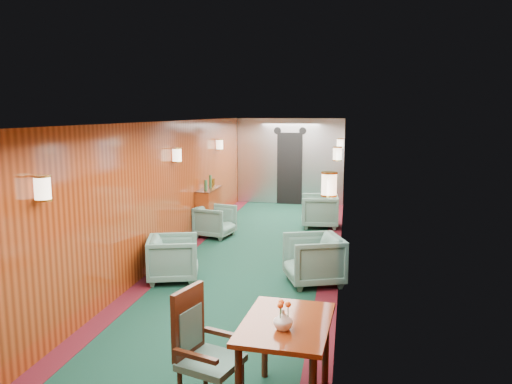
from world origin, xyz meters
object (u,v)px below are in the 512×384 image
at_px(dining_table, 286,335).
at_px(armchair_right_near, 314,260).
at_px(armchair_left_far, 215,221).
at_px(armchair_left_near, 173,258).
at_px(credenza, 209,209).
at_px(armchair_right_far, 320,211).
at_px(side_chair, 201,346).

bearing_deg(dining_table, armchair_right_near, 93.52).
bearing_deg(armchair_right_near, armchair_left_far, -158.99).
distance_m(dining_table, armchair_left_near, 3.69).
bearing_deg(armchair_left_near, armchair_left_far, -15.23).
xyz_separation_m(armchair_left_far, armchair_right_near, (2.20, -2.51, 0.04)).
height_order(armchair_left_near, armchair_left_far, armchair_left_near).
relative_size(armchair_left_near, armchair_left_far, 1.05).
relative_size(credenza, armchair_left_far, 1.70).
distance_m(credenza, armchair_left_near, 3.22).
bearing_deg(credenza, armchair_left_near, -83.85).
height_order(credenza, armchair_left_far, credenza).
xyz_separation_m(credenza, armchair_left_far, (0.27, -0.46, -0.15)).
distance_m(dining_table, credenza, 6.68).
distance_m(dining_table, armchair_left_far, 6.16).
height_order(credenza, armchair_right_far, credenza).
bearing_deg(armchair_right_near, armchair_right_far, 161.64).
distance_m(side_chair, armchair_left_far, 6.11).
relative_size(side_chair, armchair_right_near, 1.33).
xyz_separation_m(side_chair, credenza, (-1.74, 6.38, -0.11)).
bearing_deg(credenza, dining_table, -68.50).
xyz_separation_m(credenza, armchair_right_near, (2.46, -2.97, -0.11)).
height_order(dining_table, armchair_left_far, dining_table).
distance_m(side_chair, credenza, 6.62).
bearing_deg(armchair_left_near, side_chair, -173.18).
bearing_deg(credenza, armchair_right_near, -50.27).
bearing_deg(side_chair, armchair_right_near, 95.52).
xyz_separation_m(dining_table, armchair_right_near, (0.02, 3.25, -0.29)).
distance_m(armchair_left_far, armchair_right_near, 3.33).
height_order(side_chair, credenza, credenza).
xyz_separation_m(side_chair, armchair_left_far, (-1.47, 5.92, -0.26)).
xyz_separation_m(armchair_left_near, armchair_left_far, (-0.08, 2.74, -0.02)).
height_order(armchair_left_near, armchair_right_near, armchair_right_near).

